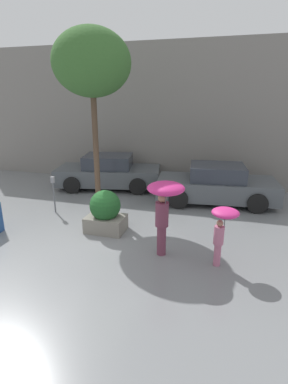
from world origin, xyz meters
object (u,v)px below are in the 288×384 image
Objects in this scene: parked_car_near at (109,173)px; parked_car_far at (216,185)px; planter_box at (105,212)px; person_adult at (164,200)px; person_child at (223,223)px; parking_meter at (53,187)px; street_tree at (92,64)px.

parked_car_near is 1.03× the size of parked_car_far.
planter_box is 0.65× the size of person_adult.
person_child is 4.56m from parked_car_far.
person_child is at bearing -16.79° from planter_box.
parked_car_far is 5.84m from parking_meter.
person_child is 7.18m from parked_car_near.
planter_box is at bearing -21.74° from parking_meter.
planter_box is 0.27× the size of parked_car_near.
parked_car_near is 0.79× the size of street_tree.
person_adult is at bearing -23.69° from parking_meter.
person_adult reaches higher than parking_meter.
street_tree is (-3.96, -1.82, 4.11)m from parked_car_far.
person_child is at bearing 178.05° from parked_car_far.
parked_car_near and parked_car_far have the same top height.
person_child reaches higher than planter_box.
person_child is 0.24× the size of street_tree.
parked_car_near is (-3.58, 5.12, -0.81)m from person_adult.
parking_meter is (-2.26, 0.90, 0.31)m from planter_box.
person_child is at bearing -18.83° from parking_meter.
person_child is at bearing -32.06° from street_tree.
person_child is at bearing 42.22° from person_adult.
parking_meter is at bearing -159.09° from person_adult.
person_adult is 4.63m from parking_meter.
parked_car_far is at bearing 50.14° from planter_box.
person_adult is 0.41× the size of parked_car_near.
planter_box is 3.50m from person_child.
parking_meter is at bearing 158.26° from planter_box.
parking_meter is at bearing -147.25° from street_tree.
person_adult is 0.43× the size of parked_car_far.
person_child is 6.30m from street_tree.
planter_box is 2.33m from person_adult.
parked_car_near is at bearing 116.90° from person_child.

